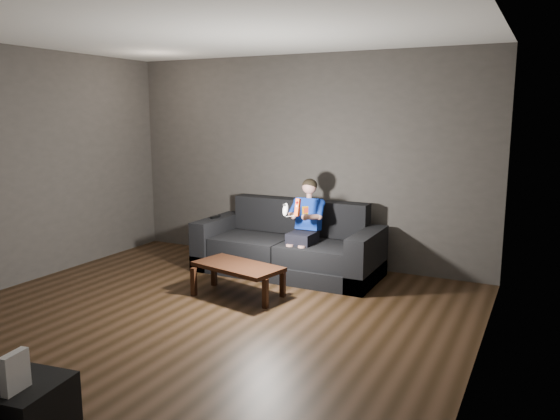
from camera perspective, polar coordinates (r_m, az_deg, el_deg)
The scene contains 12 objects.
floor at distance 5.34m, azimuth -9.11°, elevation -11.55°, with size 5.00×5.00×0.00m, color black.
back_wall at distance 7.16m, azimuth 2.34°, elevation 5.23°, with size 5.00×0.04×2.70m, color #383431.
left_wall at distance 6.78m, azimuth -26.95°, elevation 3.87°, with size 0.04×5.00×2.70m, color #383431.
right_wall at distance 4.08m, azimuth 20.22°, elevation 0.92°, with size 0.04×5.00×2.70m, color #383431.
ceiling at distance 5.02m, azimuth -10.01°, elevation 18.47°, with size 5.00×5.00×0.02m, color silver.
sofa at distance 6.77m, azimuth 0.90°, elevation -4.20°, with size 2.26×0.97×0.87m.
child at distance 6.51m, azimuth 2.70°, elevation -0.90°, with size 0.43×0.53×1.06m.
wii_remote_red at distance 6.08m, azimuth 1.85°, elevation 0.28°, with size 0.06×0.08×0.20m.
nunchuk_white at distance 6.15m, azimuth 0.57°, elevation 0.05°, with size 0.07×0.10×0.16m.
wii_remote_black at distance 7.11m, azimuth -6.77°, elevation -0.72°, with size 0.06×0.16×0.03m.
coffee_table at distance 5.92m, azimuth -4.42°, elevation -6.14°, with size 1.05×0.68×0.35m.
wii_console at distance 3.25m, azimuth -25.96°, elevation -14.99°, with size 0.05×0.16×0.21m, color white.
Camera 1 is at (2.93, -4.01, 1.96)m, focal length 35.00 mm.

